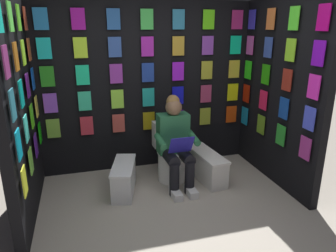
{
  "coord_description": "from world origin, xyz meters",
  "views": [
    {
      "loc": [
        0.92,
        2.61,
        2.03
      ],
      "look_at": [
        -0.08,
        -0.95,
        0.85
      ],
      "focal_mm": 33.88,
      "sensor_mm": 36.0,
      "label": 1
    }
  ],
  "objects_px": {
    "comic_longbox_far": "(124,178)",
    "toilet": "(170,155)",
    "person_reading": "(176,142)",
    "comic_longbox_near": "(206,166)"
  },
  "relations": [
    {
      "from": "person_reading",
      "to": "toilet",
      "type": "bearing_deg",
      "value": -90.18
    },
    {
      "from": "toilet",
      "to": "comic_longbox_near",
      "type": "distance_m",
      "value": 0.52
    },
    {
      "from": "comic_longbox_far",
      "to": "comic_longbox_near",
      "type": "bearing_deg",
      "value": -162.65
    },
    {
      "from": "person_reading",
      "to": "comic_longbox_far",
      "type": "xyz_separation_m",
      "value": [
        0.68,
        0.01,
        -0.41
      ]
    },
    {
      "from": "toilet",
      "to": "person_reading",
      "type": "distance_m",
      "value": 0.35
    },
    {
      "from": "toilet",
      "to": "person_reading",
      "type": "height_order",
      "value": "person_reading"
    },
    {
      "from": "comic_longbox_far",
      "to": "person_reading",
      "type": "bearing_deg",
      "value": -164.33
    },
    {
      "from": "person_reading",
      "to": "comic_longbox_near",
      "type": "height_order",
      "value": "person_reading"
    },
    {
      "from": "toilet",
      "to": "comic_longbox_far",
      "type": "bearing_deg",
      "value": 17.95
    },
    {
      "from": "comic_longbox_far",
      "to": "toilet",
      "type": "bearing_deg",
      "value": -146.02
    }
  ]
}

